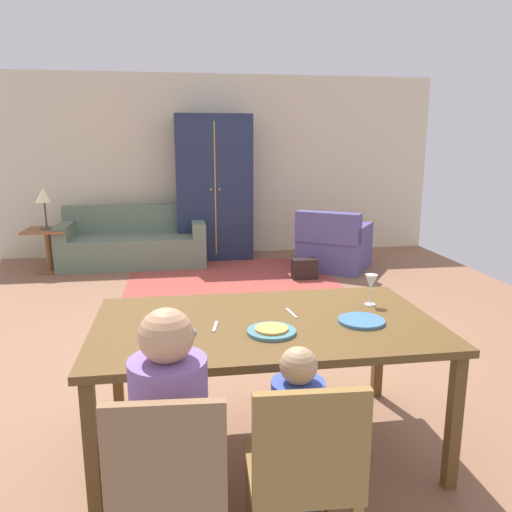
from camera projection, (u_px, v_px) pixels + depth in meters
name	position (u px, v px, depth m)	size (l,w,h in m)	color
ground_plane	(251.00, 322.00, 4.93)	(6.65, 6.48, 0.02)	#8A5E44
back_wall	(221.00, 166.00, 7.81)	(6.65, 0.10, 2.70)	beige
dining_table	(265.00, 332.00, 2.75)	(1.84, 1.09, 0.76)	brown
plate_near_man	(171.00, 333.00, 2.54)	(0.25, 0.25, 0.02)	#546EA6
pizza_near_man	(170.00, 330.00, 2.54)	(0.17, 0.17, 0.01)	gold
plate_near_child	(271.00, 331.00, 2.56)	(0.25, 0.25, 0.02)	teal
pizza_near_child	(271.00, 329.00, 2.56)	(0.17, 0.17, 0.01)	gold
plate_near_woman	(361.00, 321.00, 2.71)	(0.25, 0.25, 0.02)	teal
wine_glass	(371.00, 283.00, 2.98)	(0.07, 0.07, 0.19)	silver
fork	(215.00, 326.00, 2.65)	(0.02, 0.15, 0.01)	silver
knife	(291.00, 313.00, 2.86)	(0.01, 0.17, 0.01)	silver
dining_chair_man	(169.00, 482.00, 1.85)	(0.45, 0.45, 0.87)	olive
person_man	(172.00, 448.00, 2.02)	(0.30, 0.41, 1.11)	#3E4441
dining_chair_child	(304.00, 469.00, 1.93)	(0.44, 0.44, 0.87)	olive
person_child	(295.00, 456.00, 2.10)	(0.22, 0.29, 0.92)	#292B41
area_rug	(230.00, 275.00, 6.63)	(2.60, 1.80, 0.01)	#A8443B
couch	(134.00, 243.00, 7.20)	(2.00, 0.86, 0.82)	slate
armchair	(334.00, 246.00, 6.92)	(1.19, 1.19, 0.82)	#524D87
armoire	(214.00, 188.00, 7.47)	(1.10, 0.59, 2.10)	#222B49
side_table	(48.00, 244.00, 6.77)	(0.56, 0.56, 0.58)	brown
table_lamp	(44.00, 197.00, 6.63)	(0.26, 0.26, 0.54)	#4D443D
handbag	(305.00, 269.00, 6.45)	(0.32, 0.16, 0.26)	black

